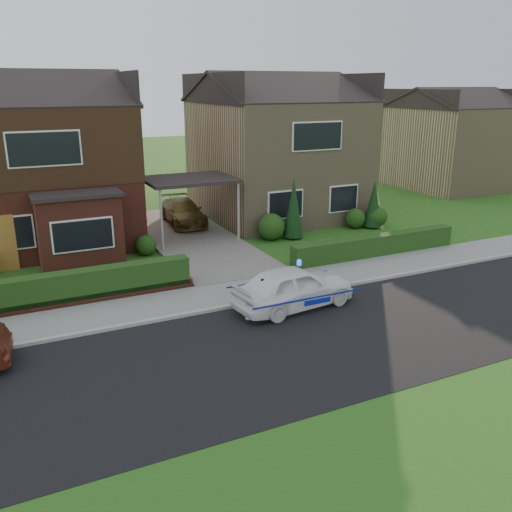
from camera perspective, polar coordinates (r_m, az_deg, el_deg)
ground at (r=15.07m, az=7.13°, el=-8.66°), size 120.00×120.00×0.00m
road at (r=15.07m, az=7.13°, el=-8.66°), size 60.00×6.00×0.02m
kerb at (r=17.45m, az=1.75°, el=-4.52°), size 60.00×0.16×0.12m
sidewalk at (r=18.33m, az=0.25°, el=-3.44°), size 60.00×2.00×0.10m
grass_verge at (r=11.80m, az=20.92°, el=-17.95°), size 60.00×4.00×0.01m
driveway at (r=24.41m, az=-6.83°, el=1.88°), size 3.80×12.00×0.12m
house_left at (r=25.40m, az=-22.00°, el=10.00°), size 7.50×9.53×7.25m
house_right at (r=28.70m, az=2.11°, el=11.69°), size 7.50×8.06×7.25m
carport_link at (r=23.79m, az=-7.02°, el=7.88°), size 3.80×3.00×2.77m
dwarf_wall at (r=17.88m, az=-18.55°, el=-4.51°), size 7.70×0.25×0.36m
hedge_left at (r=18.08m, az=-18.56°, el=-4.87°), size 7.50×0.55×0.90m
hedge_right at (r=22.29m, az=12.36°, el=-0.11°), size 7.50×0.55×0.80m
shrub_left_mid at (r=21.72m, az=-15.43°, el=1.01°), size 1.32×1.32×1.32m
shrub_left_near at (r=22.37m, az=-11.51°, el=1.14°), size 0.84×0.84×0.84m
shrub_right_near at (r=24.04m, az=1.61°, el=3.09°), size 1.20×1.20×1.20m
shrub_right_mid at (r=26.51m, az=10.41°, el=3.92°), size 0.96×0.96×0.96m
shrub_right_far at (r=26.86m, az=12.53°, el=4.10°), size 1.08×1.08×1.08m
conifer_a at (r=24.17m, az=3.96°, el=4.84°), size 0.90×0.90×2.60m
conifer_b at (r=26.61m, az=12.27°, el=5.23°), size 0.90×0.90×2.20m
neighbour_right at (r=38.92m, az=19.83°, el=10.68°), size 6.50×7.00×5.20m
police_car at (r=16.73m, az=4.00°, el=-3.32°), size 3.61×4.08×1.50m
driveway_car at (r=26.70m, az=-7.69°, el=4.64°), size 1.90×4.11×1.16m
potted_plant_a at (r=21.53m, az=-14.90°, el=0.11°), size 0.45×0.35×0.75m
potted_plant_b at (r=18.71m, az=-13.21°, el=-2.23°), size 0.61×0.60×0.86m
potted_plant_c at (r=18.37m, az=-23.76°, el=-3.73°), size 0.52×0.52×0.83m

